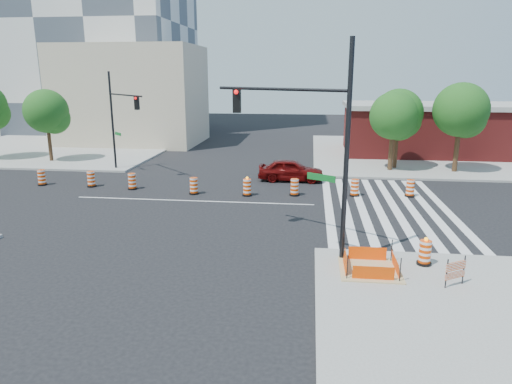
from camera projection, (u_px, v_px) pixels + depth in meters
ground at (193, 201)px, 26.51m from camera, size 120.00×120.00×0.00m
sidewalk_ne at (434, 154)px, 41.71m from camera, size 22.00×22.00×0.15m
sidewalk_nw at (64, 147)px, 45.87m from camera, size 22.00×22.00×0.15m
crosswalk_east at (386, 207)px, 25.24m from camera, size 6.75×13.50×0.01m
lane_centerline at (193, 201)px, 26.50m from camera, size 14.00×0.12×0.01m
excavation_pit at (370, 268)px, 16.76m from camera, size 2.20×2.20×0.90m
brick_storefront at (437, 129)px, 41.14m from camera, size 16.50×8.50×4.60m
beige_midrise at (133, 95)px, 47.78m from camera, size 14.00×10.00×10.00m
red_coupe at (291, 170)px, 31.30m from camera, size 4.47×1.85×1.51m
signal_pole_se at (307, 129)px, 17.66m from camera, size 5.45×3.34×8.28m
signal_pole_nw at (120, 113)px, 32.93m from camera, size 3.95×3.92×7.20m
pit_drum at (425, 253)px, 17.17m from camera, size 0.55×0.55×1.09m
barricade at (455, 270)px, 15.40m from camera, size 0.78×0.49×1.04m
tree_north_b at (47, 114)px, 37.10m from camera, size 3.52×3.52×5.99m
tree_north_c at (394, 118)px, 33.47m from camera, size 3.56×3.50×5.95m
tree_north_d at (399, 116)px, 34.22m from camera, size 3.60×3.60×6.12m
tree_north_e at (461, 113)px, 32.81m from camera, size 3.90×3.88×6.60m
median_drum_0 at (42, 178)px, 30.13m from camera, size 0.60×0.60×1.02m
median_drum_1 at (91, 180)px, 29.71m from camera, size 0.60×0.60×1.02m
median_drum_2 at (132, 182)px, 29.07m from camera, size 0.60×0.60×1.02m
median_drum_3 at (194, 186)px, 27.89m from camera, size 0.60×0.60×1.02m
median_drum_4 at (247, 188)px, 27.51m from camera, size 0.60×0.60×1.18m
median_drum_5 at (295, 188)px, 27.57m from camera, size 0.60×0.60×1.02m
median_drum_6 at (355, 188)px, 27.44m from camera, size 0.60×0.60×1.02m
median_drum_7 at (410, 189)px, 27.33m from camera, size 0.60×0.60×1.02m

